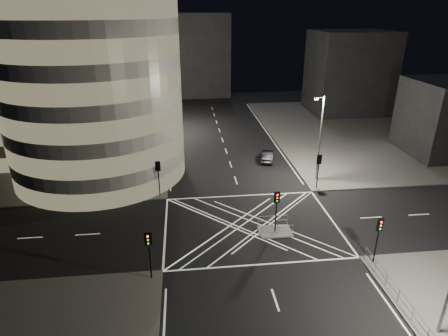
{
  "coord_description": "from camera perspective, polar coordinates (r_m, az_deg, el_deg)",
  "views": [
    {
      "loc": [
        -5.86,
        -30.02,
        18.92
      ],
      "look_at": [
        -1.76,
        6.93,
        3.0
      ],
      "focal_mm": 30.0,
      "sensor_mm": 36.0,
      "label": 1
    }
  ],
  "objects": [
    {
      "name": "sidewalk_far_right",
      "position": [
        69.44,
        24.22,
        5.37
      ],
      "size": [
        42.0,
        42.0,
        0.15
      ],
      "primitive_type": "cube",
      "color": "#514E4C",
      "rests_on": "ground"
    },
    {
      "name": "office_block_rear",
      "position": [
        74.22,
        -19.63,
        15.9
      ],
      "size": [
        24.0,
        16.0,
        22.0
      ],
      "primitive_type": "cube",
      "color": "gray",
      "rests_on": "sidewalk_far_left"
    },
    {
      "name": "building_right_near",
      "position": [
        59.95,
        30.89,
        6.61
      ],
      "size": [
        10.0,
        10.0,
        10.0
      ],
      "primitive_type": "cube",
      "color": "black",
      "rests_on": "sidewalk_far_right"
    },
    {
      "name": "traffic_signal_nl",
      "position": [
        28.36,
        -11.39,
        -11.71
      ],
      "size": [
        0.55,
        0.22,
        4.0
      ],
      "color": "black",
      "rests_on": "sidewalk_near_left"
    },
    {
      "name": "tree_b",
      "position": [
        47.35,
        -11.72,
        5.61
      ],
      "size": [
        4.86,
        4.86,
        7.66
      ],
      "color": "black",
      "rests_on": "sidewalk_far_left"
    },
    {
      "name": "central_island",
      "position": [
        35.08,
        7.76,
        -9.56
      ],
      "size": [
        3.0,
        2.0,
        0.15
      ],
      "primitive_type": "cube",
      "color": "slate",
      "rests_on": "ground"
    },
    {
      "name": "building_far_end",
      "position": [
        88.6,
        -5.31,
        16.66
      ],
      "size": [
        18.0,
        8.0,
        18.0
      ],
      "primitive_type": "cube",
      "color": "black",
      "rests_on": "ground"
    },
    {
      "name": "tree_e",
      "position": [
        64.94,
        -10.39,
        9.5
      ],
      "size": [
        4.23,
        4.23,
        6.26
      ],
      "color": "black",
      "rests_on": "sidewalk_far_left"
    },
    {
      "name": "tree_c",
      "position": [
        53.08,
        -11.22,
        7.6
      ],
      "size": [
        4.28,
        4.28,
        7.38
      ],
      "color": "black",
      "rests_on": "sidewalk_far_left"
    },
    {
      "name": "traffic_signal_nr",
      "position": [
        31.79,
        22.5,
        -9.04
      ],
      "size": [
        0.55,
        0.22,
        4.0
      ],
      "color": "black",
      "rests_on": "sidewalk_near_right"
    },
    {
      "name": "railing_island_south",
      "position": [
        34.01,
        8.17,
        -9.48
      ],
      "size": [
        2.8,
        0.06,
        1.1
      ],
      "primitive_type": "cube",
      "color": "slate",
      "rests_on": "central_island"
    },
    {
      "name": "traffic_signal_fl",
      "position": [
        40.26,
        -9.98,
        -0.62
      ],
      "size": [
        0.55,
        0.22,
        4.0
      ],
      "color": "black",
      "rests_on": "sidewalk_far_left"
    },
    {
      "name": "railing_island_north",
      "position": [
        35.49,
        7.47,
        -7.93
      ],
      "size": [
        2.8,
        0.06,
        1.1
      ],
      "primitive_type": "cube",
      "color": "slate",
      "rests_on": "central_island"
    },
    {
      "name": "office_tower_curved",
      "position": [
        51.36,
        -23.89,
        14.28
      ],
      "size": [
        30.0,
        29.0,
        27.2
      ],
      "color": "gray",
      "rests_on": "sidewalk_far_left"
    },
    {
      "name": "street_lamp_right_far",
      "position": [
        44.0,
        14.4,
        4.73
      ],
      "size": [
        1.25,
        0.25,
        10.0
      ],
      "color": "slate",
      "rests_on": "sidewalk_far_right"
    },
    {
      "name": "traffic_signal_fr",
      "position": [
        42.74,
        14.24,
        0.44
      ],
      "size": [
        0.55,
        0.22,
        4.0
      ],
      "color": "black",
      "rests_on": "sidewalk_far_right"
    },
    {
      "name": "street_lamp_left_far",
      "position": [
        61.6,
        -9.66,
        10.31
      ],
      "size": [
        1.25,
        0.25,
        10.0
      ],
      "color": "slate",
      "rests_on": "sidewalk_far_left"
    },
    {
      "name": "sedan",
      "position": [
        50.49,
        6.62,
        1.85
      ],
      "size": [
        2.42,
        4.41,
        1.38
      ],
      "primitive_type": "imported",
      "rotation": [
        0.0,
        0.0,
        2.9
      ],
      "color": "black",
      "rests_on": "ground"
    },
    {
      "name": "tree_a",
      "position": [
        41.99,
        -12.26,
        1.99
      ],
      "size": [
        3.94,
        3.94,
        6.25
      ],
      "color": "black",
      "rests_on": "sidewalk_far_left"
    },
    {
      "name": "building_right_far",
      "position": [
        77.75,
        18.49,
        13.7
      ],
      "size": [
        14.0,
        12.0,
        15.0
      ],
      "primitive_type": "cube",
      "color": "black",
      "rests_on": "sidewalk_far_right"
    },
    {
      "name": "street_lamp_left_near",
      "position": [
        44.25,
        -10.7,
        5.17
      ],
      "size": [
        1.25,
        0.25,
        10.0
      ],
      "color": "slate",
      "rests_on": "sidewalk_far_left"
    },
    {
      "name": "sidewalk_far_left",
      "position": [
        64.36,
        -27.12,
        3.55
      ],
      "size": [
        42.0,
        42.0,
        0.15
      ],
      "primitive_type": "cube",
      "color": "#514E4C",
      "rests_on": "ground"
    },
    {
      "name": "railing_near_right",
      "position": [
        29.19,
        25.89,
        -18.26
      ],
      "size": [
        0.06,
        11.7,
        1.1
      ],
      "primitive_type": "cube",
      "color": "slate",
      "rests_on": "sidewalk_near_right"
    },
    {
      "name": "ground",
      "position": [
        35.97,
        4.06,
        -8.62
      ],
      "size": [
        120.0,
        120.0,
        0.0
      ],
      "primitive_type": "plane",
      "color": "black",
      "rests_on": "ground"
    },
    {
      "name": "tree_d",
      "position": [
        58.76,
        -10.84,
        9.57
      ],
      "size": [
        4.47,
        4.47,
        7.93
      ],
      "color": "black",
      "rests_on": "sidewalk_far_left"
    },
    {
      "name": "traffic_signal_island",
      "position": [
        33.64,
        8.01,
        -5.48
      ],
      "size": [
        0.55,
        0.22,
        4.0
      ],
      "color": "black",
      "rests_on": "central_island"
    }
  ]
}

